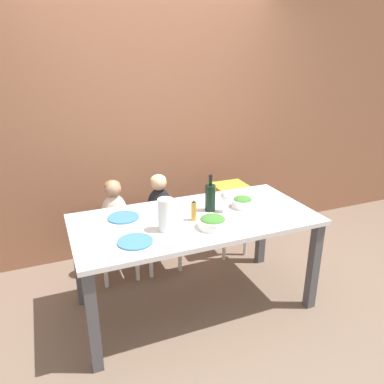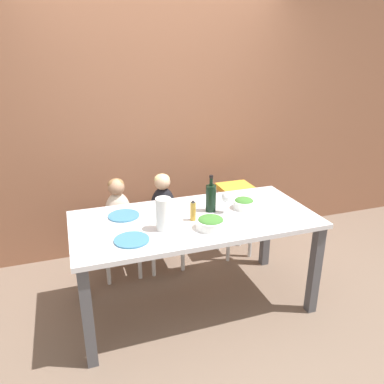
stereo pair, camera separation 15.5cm
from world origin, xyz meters
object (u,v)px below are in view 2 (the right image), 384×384
object	(u,v)px
chair_right_highchair	(236,203)
wine_bottle	(211,197)
salad_bowl_large	(211,222)
dinner_plate_back_left	(124,216)
salad_bowl_small	(244,203)
dinner_plate_front_left	(132,240)
person_child_center	(163,199)
chair_far_left	(120,236)
chair_far_center	(164,230)
person_child_left	(118,204)
wine_glass_near	(226,198)
paper_towel_roll	(164,214)

from	to	relation	value
chair_right_highchair	wine_bottle	size ratio (longest dim) A/B	2.49
salad_bowl_large	dinner_plate_back_left	size ratio (longest dim) A/B	0.89
salad_bowl_small	dinner_plate_front_left	world-z (taller)	salad_bowl_small
chair_right_highchair	dinner_plate_back_left	xyz separation A→B (m)	(-1.15, -0.46, 0.23)
person_child_center	chair_far_left	bearing A→B (deg)	-179.87
chair_far_center	salad_bowl_large	bearing A→B (deg)	-81.88
chair_right_highchair	dinner_plate_front_left	world-z (taller)	dinner_plate_front_left
person_child_center	wine_bottle	xyz separation A→B (m)	(0.23, -0.57, 0.20)
person_child_center	chair_right_highchair	bearing A→B (deg)	-0.07
chair_far_left	salad_bowl_small	world-z (taller)	salad_bowl_small
chair_far_center	chair_right_highchair	size ratio (longest dim) A/B	0.63
chair_far_left	dinner_plate_back_left	distance (m)	0.61
salad_bowl_small	chair_right_highchair	bearing A→B (deg)	69.43
person_child_left	salad_bowl_large	bearing A→B (deg)	-58.34
salad_bowl_large	dinner_plate_back_left	xyz separation A→B (m)	(-0.54, 0.40, -0.04)
chair_far_center	wine_glass_near	bearing A→B (deg)	-62.62
dinner_plate_back_left	person_child_center	bearing A→B (deg)	47.47
chair_right_highchair	salad_bowl_small	world-z (taller)	salad_bowl_small
chair_far_left	person_child_left	size ratio (longest dim) A/B	0.98
person_child_left	chair_far_center	bearing A→B (deg)	-0.13
dinner_plate_front_left	wine_bottle	bearing A→B (deg)	23.25
dinner_plate_front_left	dinner_plate_back_left	bearing A→B (deg)	88.02
chair_far_center	wine_glass_near	xyz separation A→B (m)	(0.33, -0.64, 0.52)
dinner_plate_front_left	dinner_plate_back_left	world-z (taller)	same
salad_bowl_small	person_child_left	bearing A→B (deg)	146.03
chair_far_left	salad_bowl_large	world-z (taller)	salad_bowl_large
wine_glass_near	dinner_plate_back_left	distance (m)	0.78
person_child_center	salad_bowl_small	xyz separation A→B (m)	(0.50, -0.61, 0.13)
paper_towel_roll	dinner_plate_front_left	distance (m)	0.28
chair_far_left	chair_right_highchair	distance (m)	1.14
chair_far_center	paper_towel_roll	world-z (taller)	paper_towel_roll
chair_far_left	salad_bowl_large	xyz separation A→B (m)	(0.53, -0.85, 0.44)
person_child_center	wine_bottle	bearing A→B (deg)	-67.75
chair_far_left	wine_glass_near	size ratio (longest dim) A/B	2.66
chair_far_left	wine_glass_near	xyz separation A→B (m)	(0.74, -0.64, 0.52)
person_child_center	wine_glass_near	xyz separation A→B (m)	(0.33, -0.64, 0.21)
dinner_plate_back_left	dinner_plate_front_left	bearing A→B (deg)	-91.98
chair_far_left	person_child_center	xyz separation A→B (m)	(0.40, 0.00, 0.31)
dinner_plate_front_left	paper_towel_roll	bearing A→B (deg)	21.30
chair_far_center	dinner_plate_back_left	xyz separation A→B (m)	(-0.42, -0.46, 0.40)
person_child_left	salad_bowl_large	distance (m)	1.01
chair_far_center	dinner_plate_back_left	bearing A→B (deg)	-132.58
person_child_center	dinner_plate_front_left	size ratio (longest dim) A/B	2.00
chair_far_center	paper_towel_roll	xyz separation A→B (m)	(-0.19, -0.76, 0.51)
salad_bowl_large	dinner_plate_front_left	bearing A→B (deg)	-179.36
chair_far_left	person_child_center	size ratio (longest dim) A/B	0.98
salad_bowl_small	dinner_plate_front_left	size ratio (longest dim) A/B	0.73
dinner_plate_back_left	salad_bowl_small	bearing A→B (deg)	-9.33
paper_towel_roll	salad_bowl_small	bearing A→B (deg)	12.74
chair_right_highchair	person_child_center	size ratio (longest dim) A/B	1.56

